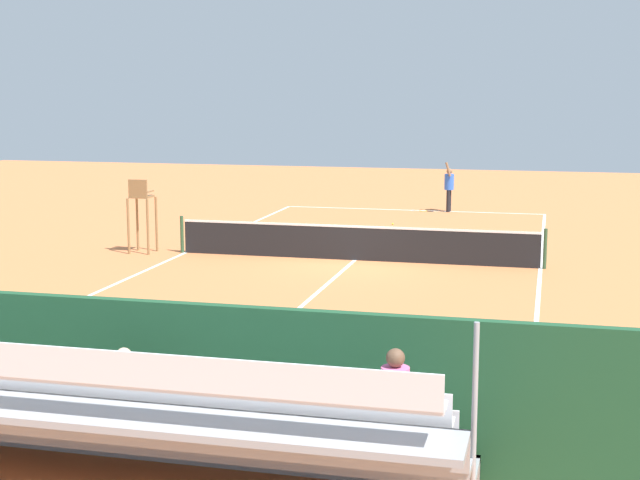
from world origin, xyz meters
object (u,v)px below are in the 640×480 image
(tennis_net, at_px, (355,242))
(equipment_bag, at_px, (245,427))
(tennis_racket, at_px, (424,211))
(tennis_player, at_px, (449,185))
(bleacher_stand, at_px, (82,415))
(courtside_bench, at_px, (356,406))
(umpire_chair, at_px, (141,208))
(tennis_ball_near, at_px, (393,224))

(tennis_net, height_order, equipment_bag, tennis_net)
(equipment_bag, distance_m, tennis_racket, 24.24)
(equipment_bag, distance_m, tennis_player, 24.35)
(bleacher_stand, height_order, tennis_player, bleacher_stand)
(tennis_net, bearing_deg, tennis_racket, -92.43)
(tennis_net, relative_size, courtside_bench, 5.72)
(bleacher_stand, distance_m, courtside_bench, 3.55)
(umpire_chair, relative_size, tennis_ball_near, 32.42)
(equipment_bag, distance_m, tennis_ball_near, 20.40)
(tennis_net, height_order, tennis_racket, tennis_net)
(bleacher_stand, xyz_separation_m, equipment_bag, (-1.36, -1.94, -0.73))
(umpire_chair, bearing_deg, equipment_bag, 119.81)
(courtside_bench, relative_size, equipment_bag, 2.00)
(umpire_chair, bearing_deg, tennis_ball_near, -129.96)
(tennis_net, xyz_separation_m, equipment_bag, (-1.29, 13.40, -0.32))
(tennis_net, height_order, tennis_ball_near, tennis_net)
(tennis_racket, distance_m, tennis_ball_near, 3.92)
(umpire_chair, distance_m, tennis_ball_near, 9.57)
(tennis_racket, bearing_deg, tennis_player, -173.41)
(tennis_net, bearing_deg, courtside_bench, 101.89)
(tennis_player, bearing_deg, tennis_racket, 6.59)
(courtside_bench, bearing_deg, umpire_chair, -55.21)
(bleacher_stand, distance_m, tennis_player, 26.32)
(umpire_chair, height_order, equipment_bag, umpire_chair)
(umpire_chair, relative_size, equipment_bag, 2.38)
(courtside_bench, bearing_deg, equipment_bag, 4.88)
(umpire_chair, height_order, tennis_racket, umpire_chair)
(tennis_net, distance_m, tennis_ball_near, 6.96)
(tennis_net, bearing_deg, umpire_chair, 3.00)
(umpire_chair, xyz_separation_m, tennis_player, (-7.60, -11.26, -0.30))
(bleacher_stand, xyz_separation_m, tennis_player, (-1.46, -26.28, 0.10))
(tennis_player, bearing_deg, equipment_bag, 89.75)
(bleacher_stand, relative_size, umpire_chair, 4.23)
(tennis_net, distance_m, courtside_bench, 13.56)
(umpire_chair, distance_m, tennis_racket, 13.06)
(umpire_chair, bearing_deg, tennis_racket, -120.84)
(bleacher_stand, distance_m, tennis_racket, 26.19)
(tennis_net, distance_m, tennis_player, 11.04)
(bleacher_stand, distance_m, tennis_ball_near, 22.30)
(tennis_net, xyz_separation_m, umpire_chair, (6.20, 0.32, 0.81))
(umpire_chair, height_order, tennis_ball_near, umpire_chair)
(equipment_bag, xyz_separation_m, tennis_ball_near, (1.40, -20.35, -0.15))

